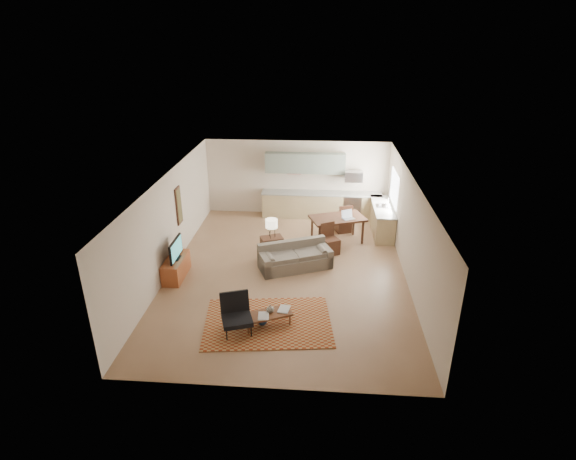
# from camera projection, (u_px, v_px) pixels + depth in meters

# --- Properties ---
(room) EXTENTS (9.00, 9.00, 9.00)m
(room) POSITION_uv_depth(u_px,v_px,m) (287.00, 228.00, 12.01)
(room) COLOR #8C6647
(room) RESTS_ON ground
(kitchen_counter_back) EXTENTS (4.26, 0.64, 0.92)m
(kitchen_counter_back) POSITION_uv_depth(u_px,v_px,m) (321.00, 205.00, 16.12)
(kitchen_counter_back) COLOR tan
(kitchen_counter_back) RESTS_ON ground
(kitchen_counter_right) EXTENTS (0.64, 2.26, 0.92)m
(kitchen_counter_right) POSITION_uv_depth(u_px,v_px,m) (382.00, 219.00, 14.91)
(kitchen_counter_right) COLOR tan
(kitchen_counter_right) RESTS_ON ground
(kitchen_range) EXTENTS (0.62, 0.62, 0.90)m
(kitchen_range) POSITION_uv_depth(u_px,v_px,m) (352.00, 206.00, 16.05)
(kitchen_range) COLOR #A5A8AD
(kitchen_range) RESTS_ON ground
(kitchen_microwave) EXTENTS (0.62, 0.40, 0.35)m
(kitchen_microwave) POSITION_uv_depth(u_px,v_px,m) (354.00, 176.00, 15.63)
(kitchen_microwave) COLOR #A5A8AD
(kitchen_microwave) RESTS_ON room
(upper_cabinets) EXTENTS (2.80, 0.34, 0.70)m
(upper_cabinets) POSITION_uv_depth(u_px,v_px,m) (305.00, 163.00, 15.70)
(upper_cabinets) COLOR gray
(upper_cabinets) RESTS_ON room
(window_right) EXTENTS (0.02, 1.40, 1.05)m
(window_right) POSITION_uv_depth(u_px,v_px,m) (394.00, 188.00, 14.45)
(window_right) COLOR white
(window_right) RESTS_ON room
(wall_art_left) EXTENTS (0.06, 0.42, 1.10)m
(wall_art_left) POSITION_uv_depth(u_px,v_px,m) (179.00, 206.00, 12.97)
(wall_art_left) COLOR brown
(wall_art_left) RESTS_ON room
(triptych) EXTENTS (1.70, 0.04, 0.50)m
(triptych) POSITION_uv_depth(u_px,v_px,m) (294.00, 167.00, 15.94)
(triptych) COLOR beige
(triptych) RESTS_ON room
(rug) EXTENTS (3.10, 2.33, 0.02)m
(rug) POSITION_uv_depth(u_px,v_px,m) (268.00, 322.00, 10.36)
(rug) COLOR maroon
(rug) RESTS_ON floor
(sofa) EXTENTS (2.29, 1.65, 0.73)m
(sofa) POSITION_uv_depth(u_px,v_px,m) (295.00, 256.00, 12.63)
(sofa) COLOR #6A6053
(sofa) RESTS_ON floor
(coffee_table) EXTENTS (1.21, 0.87, 0.34)m
(coffee_table) POSITION_uv_depth(u_px,v_px,m) (267.00, 320.00, 10.18)
(coffee_table) COLOR #542C16
(coffee_table) RESTS_ON floor
(book_a) EXTENTS (0.30, 0.37, 0.03)m
(book_a) POSITION_uv_depth(u_px,v_px,m) (258.00, 316.00, 9.99)
(book_a) COLOR maroon
(book_a) RESTS_ON coffee_table
(book_b) EXTENTS (0.36, 0.42, 0.03)m
(book_b) POSITION_uv_depth(u_px,v_px,m) (279.00, 308.00, 10.28)
(book_b) COLOR navy
(book_b) RESTS_ON coffee_table
(vase) EXTENTS (0.22, 0.22, 0.18)m
(vase) POSITION_uv_depth(u_px,v_px,m) (270.00, 308.00, 10.14)
(vase) COLOR black
(vase) RESTS_ON coffee_table
(armchair) EXTENTS (0.95, 0.95, 0.86)m
(armchair) POSITION_uv_depth(u_px,v_px,m) (237.00, 316.00, 9.88)
(armchair) COLOR black
(armchair) RESTS_ON floor
(tv_credenza) EXTENTS (0.47, 1.21, 0.56)m
(tv_credenza) POSITION_uv_depth(u_px,v_px,m) (176.00, 268.00, 12.21)
(tv_credenza) COLOR brown
(tv_credenza) RESTS_ON floor
(tv) EXTENTS (0.09, 0.93, 0.56)m
(tv) POSITION_uv_depth(u_px,v_px,m) (176.00, 249.00, 11.98)
(tv) COLOR black
(tv) RESTS_ON tv_credenza
(console_table) EXTENTS (0.73, 0.61, 0.72)m
(console_table) POSITION_uv_depth(u_px,v_px,m) (272.00, 248.00, 13.11)
(console_table) COLOR #3B2115
(console_table) RESTS_ON floor
(table_lamp) EXTENTS (0.46, 0.46, 0.58)m
(table_lamp) POSITION_uv_depth(u_px,v_px,m) (272.00, 228.00, 12.85)
(table_lamp) COLOR beige
(table_lamp) RESTS_ON console_table
(dining_table) EXTENTS (1.89, 1.46, 0.84)m
(dining_table) POSITION_uv_depth(u_px,v_px,m) (337.00, 230.00, 14.20)
(dining_table) COLOR #3B2115
(dining_table) RESTS_ON floor
(dining_chair_near) EXTENTS (0.63, 0.63, 0.95)m
(dining_chair_near) POSITION_uv_depth(u_px,v_px,m) (331.00, 239.00, 13.43)
(dining_chair_near) COLOR #3B2115
(dining_chair_near) RESTS_ON floor
(dining_chair_far) EXTENTS (0.61, 0.62, 0.99)m
(dining_chair_far) POSITION_uv_depth(u_px,v_px,m) (343.00, 217.00, 14.93)
(dining_chair_far) COLOR #3B2115
(dining_chair_far) RESTS_ON floor
(laptop) EXTENTS (0.44, 0.40, 0.27)m
(laptop) POSITION_uv_depth(u_px,v_px,m) (349.00, 215.00, 13.86)
(laptop) COLOR #A5A8AD
(laptop) RESTS_ON dining_table
(soap_bottle) EXTENTS (0.11, 0.11, 0.19)m
(soap_bottle) POSITION_uv_depth(u_px,v_px,m) (380.00, 203.00, 14.70)
(soap_bottle) COLOR beige
(soap_bottle) RESTS_ON kitchen_counter_right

